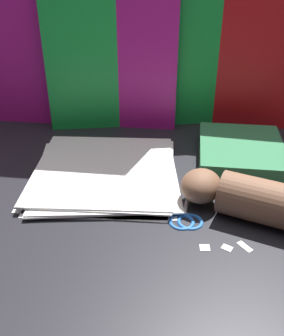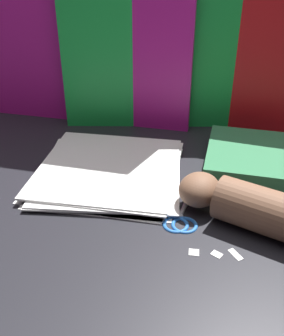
% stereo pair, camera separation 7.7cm
% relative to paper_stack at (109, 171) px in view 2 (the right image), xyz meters
% --- Properties ---
extents(ground_plane, '(6.00, 6.00, 0.00)m').
position_rel_paper_stack_xyz_m(ground_plane, '(0.09, -0.09, -0.01)').
color(ground_plane, black).
extents(backdrop_panel_left, '(0.65, 0.08, 0.58)m').
position_rel_paper_stack_xyz_m(backdrop_panel_left, '(-0.16, 0.28, 0.28)').
color(backdrop_panel_left, '#D81E9E').
rests_on(backdrop_panel_left, ground_plane).
extents(backdrop_panel_center, '(0.58, 0.10, 0.40)m').
position_rel_paper_stack_xyz_m(backdrop_panel_center, '(0.12, 0.28, 0.19)').
color(backdrop_panel_center, green).
rests_on(backdrop_panel_center, ground_plane).
extents(paper_stack, '(0.33, 0.33, 0.02)m').
position_rel_paper_stack_xyz_m(paper_stack, '(0.00, 0.00, 0.00)').
color(paper_stack, white).
rests_on(paper_stack, ground_plane).
extents(book_closed, '(0.21, 0.24, 0.04)m').
position_rel_paper_stack_xyz_m(book_closed, '(0.31, 0.08, 0.01)').
color(book_closed, '#2D7247').
rests_on(book_closed, ground_plane).
extents(scissors, '(0.08, 0.15, 0.01)m').
position_rel_paper_stack_xyz_m(scissors, '(0.16, -0.13, -0.00)').
color(scissors, silver).
rests_on(scissors, ground_plane).
extents(hand_forearm, '(0.34, 0.21, 0.08)m').
position_rel_paper_stack_xyz_m(hand_forearm, '(0.32, -0.15, 0.03)').
color(hand_forearm, brown).
rests_on(hand_forearm, ground_plane).
extents(paper_scrap_near, '(0.02, 0.02, 0.00)m').
position_rel_paper_stack_xyz_m(paper_scrap_near, '(0.23, -0.22, -0.01)').
color(paper_scrap_near, white).
rests_on(paper_scrap_near, ground_plane).
extents(paper_scrap_mid, '(0.02, 0.02, 0.00)m').
position_rel_paper_stack_xyz_m(paper_scrap_mid, '(0.19, -0.22, -0.01)').
color(paper_scrap_mid, white).
rests_on(paper_scrap_mid, ground_plane).
extents(paper_scrap_far, '(0.03, 0.03, 0.00)m').
position_rel_paper_stack_xyz_m(paper_scrap_far, '(0.26, -0.22, -0.01)').
color(paper_scrap_far, white).
rests_on(paper_scrap_far, ground_plane).
extents(pen, '(0.01, 0.13, 0.01)m').
position_rel_paper_stack_xyz_m(pen, '(-0.10, -0.01, -0.01)').
color(pen, black).
rests_on(pen, ground_plane).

